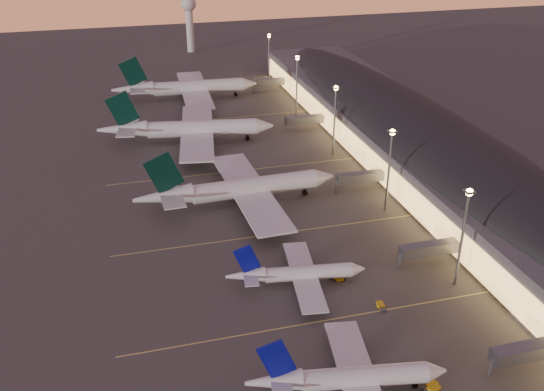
# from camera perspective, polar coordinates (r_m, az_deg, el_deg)

# --- Properties ---
(ground) EXTENTS (700.00, 700.00, 0.00)m
(ground) POSITION_cam_1_polar(r_m,az_deg,el_deg) (142.03, 4.07, -10.49)
(ground) COLOR #413E3B
(airliner_narrow_south) EXTENTS (38.73, 34.96, 13.85)m
(airliner_narrow_south) POSITION_cam_1_polar(r_m,az_deg,el_deg) (119.99, 7.11, -16.69)
(airliner_narrow_south) COLOR silver
(airliner_narrow_south) RESTS_ON ground
(airliner_narrow_north) EXTENTS (34.14, 30.76, 12.20)m
(airliner_narrow_north) POSITION_cam_1_polar(r_m,az_deg,el_deg) (147.54, 2.30, -7.36)
(airliner_narrow_north) COLOR silver
(airliner_narrow_north) RESTS_ON ground
(airliner_wide_near) EXTENTS (62.65, 57.01, 20.07)m
(airliner_wide_near) POSITION_cam_1_polar(r_m,az_deg,el_deg) (183.80, -3.22, 0.60)
(airliner_wide_near) COLOR silver
(airliner_wide_near) RESTS_ON ground
(airliner_wide_mid) EXTENTS (66.29, 61.06, 21.24)m
(airliner_wide_mid) POSITION_cam_1_polar(r_m,az_deg,el_deg) (233.04, -8.01, 6.20)
(airliner_wide_mid) COLOR silver
(airliner_wide_mid) RESTS_ON ground
(airliner_wide_far) EXTENTS (66.43, 60.55, 21.26)m
(airliner_wide_far) POSITION_cam_1_polar(r_m,az_deg,el_deg) (285.44, -8.10, 10.00)
(airliner_wide_far) COLOR silver
(airliner_wide_far) RESTS_ON ground
(terminal_building) EXTENTS (56.35, 255.00, 17.46)m
(terminal_building) POSITION_cam_1_polar(r_m,az_deg,el_deg) (219.39, 13.37, 5.35)
(terminal_building) COLOR #525257
(terminal_building) RESTS_ON ground
(light_masts) EXTENTS (2.20, 217.20, 25.90)m
(light_masts) POSITION_cam_1_polar(r_m,az_deg,el_deg) (199.22, 7.99, 6.35)
(light_masts) COLOR slate
(light_masts) RESTS_ON ground
(radar_tower) EXTENTS (9.00, 9.00, 32.50)m
(radar_tower) POSITION_cam_1_polar(r_m,az_deg,el_deg) (375.23, -7.81, 16.54)
(radar_tower) COLOR silver
(radar_tower) RESTS_ON ground
(lane_markings) EXTENTS (90.00, 180.36, 0.00)m
(lane_markings) POSITION_cam_1_polar(r_m,az_deg,el_deg) (174.05, -0.20, -2.85)
(lane_markings) COLOR #D8C659
(lane_markings) RESTS_ON ground
(baggage_tug_a) EXTENTS (4.06, 2.84, 1.13)m
(baggage_tug_a) POSITION_cam_1_polar(r_m,az_deg,el_deg) (125.06, 14.82, -17.30)
(baggage_tug_a) COLOR gold
(baggage_tug_a) RESTS_ON ground
(baggage_tug_b) EXTENTS (3.79, 2.77, 1.06)m
(baggage_tug_b) POSITION_cam_1_polar(r_m,az_deg,el_deg) (125.77, 14.69, -17.00)
(baggage_tug_b) COLOR gold
(baggage_tug_b) RESTS_ON ground
(baggage_tug_c) EXTENTS (4.01, 3.22, 1.13)m
(baggage_tug_c) POSITION_cam_1_polar(r_m,az_deg,el_deg) (151.48, 6.19, -7.72)
(baggage_tug_c) COLOR gold
(baggage_tug_c) RESTS_ON ground
(baggage_tug_d) EXTENTS (1.76, 3.60, 1.04)m
(baggage_tug_d) POSITION_cam_1_polar(r_m,az_deg,el_deg) (143.47, 10.24, -10.25)
(baggage_tug_d) COLOR gold
(baggage_tug_d) RESTS_ON ground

